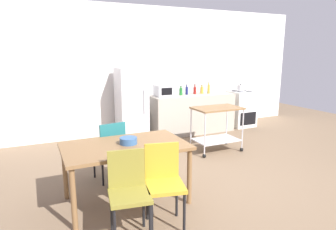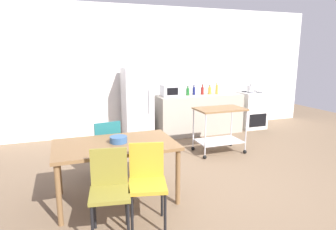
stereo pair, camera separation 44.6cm
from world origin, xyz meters
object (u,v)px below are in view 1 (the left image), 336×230
at_px(chair_mustard, 164,179).
at_px(bottle_wine, 187,90).
at_px(bottle_soy_sauce, 195,90).
at_px(stove_oven, 241,109).
at_px(bottle_soda, 202,90).
at_px(kettle, 241,88).
at_px(bottle_olive_oil, 209,89).
at_px(chair_teal, 110,147).
at_px(bottle_vinegar, 181,91).
at_px(dining_table, 125,151).
at_px(kitchen_cart, 217,122).
at_px(refrigerator, 132,104).
at_px(chair_olive, 128,189).
at_px(microwave, 165,90).
at_px(fruit_bowl, 128,141).

distance_m(chair_mustard, bottle_wine, 3.91).
distance_m(chair_mustard, bottle_soy_sauce, 4.03).
relative_size(stove_oven, bottle_soda, 4.44).
bearing_deg(kettle, bottle_wine, 173.69).
bearing_deg(bottle_olive_oil, chair_teal, -146.87).
xyz_separation_m(bottle_wine, kettle, (1.44, -0.16, 0.00)).
xyz_separation_m(bottle_vinegar, bottle_soy_sauce, (0.38, 0.01, 0.00)).
distance_m(dining_table, bottle_vinegar, 3.39).
bearing_deg(kitchen_cart, kettle, 39.51).
distance_m(chair_teal, bottle_soy_sauce, 3.22).
xyz_separation_m(refrigerator, bottle_soy_sauce, (1.56, -0.03, 0.22)).
height_order(dining_table, bottle_vinegar, bottle_vinegar).
relative_size(bottle_olive_oil, kettle, 1.11).
xyz_separation_m(chair_olive, kitchen_cart, (2.34, 1.88, 0.05)).
bearing_deg(refrigerator, microwave, -3.86).
bearing_deg(kitchen_cart, chair_olive, -141.30).
distance_m(chair_teal, kitchen_cart, 2.23).
bearing_deg(dining_table, chair_teal, 91.83).
xyz_separation_m(dining_table, chair_olive, (-0.19, -0.71, -0.15)).
bearing_deg(bottle_soy_sauce, dining_table, -133.68).
bearing_deg(fruit_bowl, bottle_wine, 49.34).
bearing_deg(fruit_bowl, microwave, 56.91).
bearing_deg(chair_mustard, fruit_bowl, 118.24).
distance_m(bottle_wine, bottle_soda, 0.41).
bearing_deg(stove_oven, fruit_bowl, -146.09).
bearing_deg(refrigerator, chair_teal, -116.43).
bearing_deg(chair_olive, chair_teal, 92.53).
bearing_deg(refrigerator, bottle_wine, -0.89).
height_order(chair_teal, bottle_soda, bottle_soda).
bearing_deg(chair_teal, refrigerator, -125.44).
distance_m(bottle_wine, bottle_soy_sauce, 0.21).
xyz_separation_m(bottle_vinegar, bottle_soda, (0.57, 0.02, -0.00)).
bearing_deg(bottle_wine, microwave, -176.77).
distance_m(bottle_olive_oil, fruit_bowl, 3.81).
bearing_deg(bottle_soy_sauce, bottle_olive_oil, -8.37).
relative_size(chair_olive, bottle_vinegar, 4.20).
distance_m(chair_mustard, bottle_vinegar, 3.81).
bearing_deg(kettle, chair_teal, -154.64).
bearing_deg(microwave, bottle_olive_oil, -1.27).
relative_size(kitchen_cart, bottle_olive_oil, 3.43).
height_order(chair_olive, microwave, microwave).
bearing_deg(kettle, chair_olive, -140.97).
relative_size(dining_table, microwave, 3.26).
bearing_deg(bottle_soda, kitchen_cart, -110.74).
bearing_deg(chair_mustard, kettle, 55.00).
xyz_separation_m(refrigerator, kettle, (2.78, -0.18, 0.23)).
distance_m(stove_oven, bottle_wine, 1.65).
distance_m(kitchen_cart, bottle_soda, 1.62).
distance_m(dining_table, kitchen_cart, 2.45).
relative_size(dining_table, bottle_soy_sauce, 6.33).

